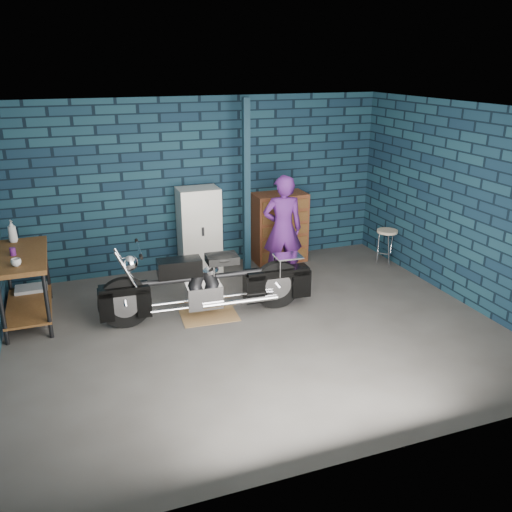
{
  "coord_description": "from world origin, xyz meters",
  "views": [
    {
      "loc": [
        -2.11,
        -5.72,
        3.22
      ],
      "look_at": [
        0.1,
        0.3,
        0.88
      ],
      "focal_mm": 38.0,
      "sensor_mm": 36.0,
      "label": 1
    }
  ],
  "objects": [
    {
      "name": "support_post",
      "position": [
        0.55,
        1.95,
        1.35
      ],
      "size": [
        0.1,
        0.1,
        2.7
      ],
      "primitive_type": "cube",
      "color": "#112836",
      "rests_on": "ground"
    },
    {
      "name": "locker",
      "position": [
        -0.14,
        2.23,
        0.68
      ],
      "size": [
        0.63,
        0.45,
        1.36
      ],
      "primitive_type": "cube",
      "color": "silver",
      "rests_on": "ground"
    },
    {
      "name": "workbench",
      "position": [
        -2.68,
        1.3,
        0.46
      ],
      "size": [
        0.6,
        1.4,
        0.91
      ],
      "primitive_type": "cube",
      "color": "brown",
      "rests_on": "ground"
    },
    {
      "name": "ground",
      "position": [
        0.0,
        0.0,
        0.0
      ],
      "size": [
        6.0,
        6.0,
        0.0
      ],
      "primitive_type": "plane",
      "color": "#4B4946",
      "rests_on": "ground"
    },
    {
      "name": "motorcycle",
      "position": [
        -0.45,
        0.6,
        0.53
      ],
      "size": [
        2.42,
        0.79,
        1.05
      ],
      "primitive_type": null,
      "rotation": [
        0.0,
        0.0,
        -0.06
      ],
      "color": "black",
      "rests_on": "ground"
    },
    {
      "name": "tool_chest",
      "position": [
        1.23,
        2.23,
        0.58
      ],
      "size": [
        0.87,
        0.48,
        1.16
      ],
      "primitive_type": "cube",
      "color": "brown",
      "rests_on": "ground"
    },
    {
      "name": "room_walls",
      "position": [
        0.0,
        0.55,
        1.9
      ],
      "size": [
        6.02,
        5.01,
        2.71
      ],
      "color": "#0F2334",
      "rests_on": "ground"
    },
    {
      "name": "person",
      "position": [
        0.94,
        1.42,
        0.82
      ],
      "size": [
        0.67,
        0.51,
        1.64
      ],
      "primitive_type": "imported",
      "rotation": [
        0.0,
        0.0,
        2.94
      ],
      "color": "#4F1C6B",
      "rests_on": "ground"
    },
    {
      "name": "bottle",
      "position": [
        -2.79,
        1.86,
        1.06
      ],
      "size": [
        0.15,
        0.15,
        0.3
      ],
      "primitive_type": "imported",
      "rotation": [
        0.0,
        0.0,
        0.4
      ],
      "color": "#919499",
      "rests_on": "workbench"
    },
    {
      "name": "mug_purple",
      "position": [
        -2.77,
        1.29,
        0.96
      ],
      "size": [
        0.09,
        0.09,
        0.1
      ],
      "primitive_type": "cylinder",
      "rotation": [
        0.0,
        0.0,
        -0.3
      ],
      "color": "#5A1B6D",
      "rests_on": "workbench"
    },
    {
      "name": "storage_bin",
      "position": [
        -2.66,
        1.79,
        0.13
      ],
      "size": [
        0.42,
        0.3,
        0.26
      ],
      "primitive_type": "cube",
      "color": "#919499",
      "rests_on": "ground"
    },
    {
      "name": "drip_mat",
      "position": [
        -0.45,
        0.6,
        0.0
      ],
      "size": [
        0.77,
        0.59,
        0.01
      ],
      "primitive_type": "cube",
      "rotation": [
        0.0,
        0.0,
        -0.06
      ],
      "color": "olive",
      "rests_on": "ground"
    },
    {
      "name": "shop_stool",
      "position": [
        2.78,
        1.41,
        0.3
      ],
      "size": [
        0.42,
        0.42,
        0.61
      ],
      "primitive_type": null,
      "rotation": [
        0.0,
        0.0,
        0.31
      ],
      "color": "#C0AD91",
      "rests_on": "ground"
    },
    {
      "name": "cup_a",
      "position": [
        -2.71,
        0.87,
        0.96
      ],
      "size": [
        0.12,
        0.12,
        0.09
      ],
      "primitive_type": "imported",
      "rotation": [
        0.0,
        0.0,
        0.04
      ],
      "color": "#C0AD91",
      "rests_on": "workbench"
    }
  ]
}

